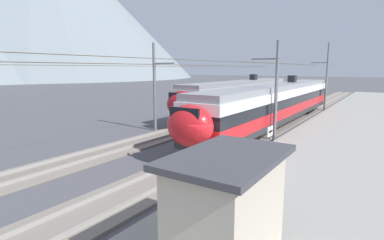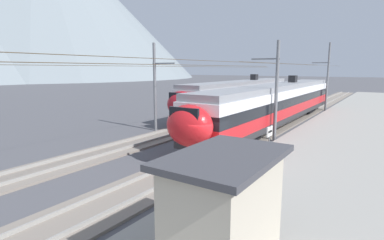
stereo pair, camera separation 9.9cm
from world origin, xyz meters
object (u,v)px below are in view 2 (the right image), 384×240
object	(u,v)px
platform_sign	(269,137)
passenger_walking	(206,185)
train_far_track	(240,95)
potted_plant_by_shelter	(241,166)
train_near_platform	(277,102)
platform_shelter	(225,208)
catenary_mast_mid	(275,89)
handbag_beside_passenger	(215,194)
catenary_mast_east	(327,76)
catenary_mast_far_side	(156,85)
potted_plant_platform_edge	(234,195)

from	to	relation	value
platform_sign	passenger_walking	xyz separation A→B (m)	(-6.17, 0.04, -0.54)
train_far_track	potted_plant_by_shelter	distance (m)	21.83
train_near_platform	platform_shelter	xyz separation A→B (m)	(-20.57, -5.53, -0.44)
catenary_mast_mid	handbag_beside_passenger	bearing A→B (deg)	-171.36
train_far_track	catenary_mast_east	xyz separation A→B (m)	(8.56, -7.63, 2.11)
passenger_walking	train_far_track	bearing A→B (deg)	22.35
train_near_platform	catenary_mast_east	world-z (taller)	catenary_mast_east
train_far_track	potted_plant_by_shelter	size ratio (longest dim) A/B	26.63
train_near_platform	catenary_mast_far_side	size ratio (longest dim) A/B	0.68
train_far_track	catenary_mast_mid	bearing A→B (deg)	-144.52
train_far_track	passenger_walking	distance (m)	25.40
catenary_mast_far_side	potted_plant_platform_edge	world-z (taller)	catenary_mast_far_side
passenger_walking	potted_plant_by_shelter	world-z (taller)	passenger_walking
catenary_mast_mid	platform_sign	xyz separation A→B (m)	(-6.63, -2.07, -2.00)
platform_sign	potted_plant_by_shelter	world-z (taller)	platform_sign
potted_plant_by_shelter	handbag_beside_passenger	bearing A→B (deg)	-177.30
catenary_mast_east	platform_shelter	bearing A→B (deg)	-173.57
potted_plant_platform_edge	potted_plant_by_shelter	size ratio (longest dim) A/B	0.90
catenary_mast_mid	passenger_walking	distance (m)	13.20
catenary_mast_east	potted_plant_platform_edge	distance (m)	31.50
catenary_mast_mid	passenger_walking	world-z (taller)	catenary_mast_mid
catenary_mast_mid	potted_plant_platform_edge	size ratio (longest dim) A/B	52.33
passenger_walking	platform_sign	bearing A→B (deg)	-0.33
passenger_walking	handbag_beside_passenger	world-z (taller)	passenger_walking
platform_sign	train_near_platform	bearing A→B (deg)	16.87
handbag_beside_passenger	train_far_track	bearing A→B (deg)	22.81
catenary_mast_east	potted_plant_by_shelter	world-z (taller)	catenary_mast_east
train_far_track	potted_plant_platform_edge	xyz separation A→B (m)	(-22.62, -10.32, -1.43)
catenary_mast_far_side	potted_plant_by_shelter	size ratio (longest dim) A/B	46.91
platform_sign	platform_shelter	world-z (taller)	platform_shelter
catenary_mast_east	potted_plant_platform_edge	world-z (taller)	catenary_mast_east
potted_plant_platform_edge	handbag_beside_passenger	bearing A→B (deg)	70.77
potted_plant_platform_edge	potted_plant_by_shelter	xyz separation A→B (m)	(2.91, 1.06, 0.06)
catenary_mast_mid	platform_shelter	bearing A→B (deg)	-165.44
train_near_platform	catenary_mast_mid	bearing A→B (deg)	-163.69
train_near_platform	platform_sign	distance (m)	12.89
train_far_track	platform_sign	distance (m)	19.84
train_near_platform	potted_plant_by_shelter	distance (m)	15.16
catenary_mast_east	catenary_mast_far_side	world-z (taller)	catenary_mast_east
catenary_mast_east	train_near_platform	bearing A→B (deg)	172.91
platform_sign	potted_plant_platform_edge	world-z (taller)	platform_sign
catenary_mast_mid	catenary_mast_far_side	xyz separation A→B (m)	(-1.93, 9.43, 0.04)
platform_sign	potted_plant_by_shelter	bearing A→B (deg)	169.87
catenary_mast_east	handbag_beside_passenger	bearing A→B (deg)	-176.76
platform_sign	passenger_walking	size ratio (longest dim) A/B	1.19
train_far_track	catenary_mast_east	distance (m)	11.66
catenary_mast_mid	catenary_mast_far_side	size ratio (longest dim) A/B	1.00
catenary_mast_far_side	train_near_platform	bearing A→B (deg)	-45.49
platform_sign	catenary_mast_east	bearing A→B (deg)	4.54
handbag_beside_passenger	potted_plant_by_shelter	distance (m)	2.61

